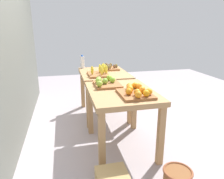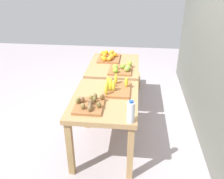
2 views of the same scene
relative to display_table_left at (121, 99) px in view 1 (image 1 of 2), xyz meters
The scene contains 11 objects.
ground_plane 0.87m from the display_table_left, ahead, with size 8.00×8.00×0.00m, color #A79CA2.
back_wall 1.68m from the display_table_left, 67.47° to the left, with size 4.40×0.12×3.00m, color slate.
display_table_left is the anchor object (origin of this frame).
display_table_right 1.12m from the display_table_left, ahead, with size 1.04×0.80×0.79m.
orange_bin 0.29m from the display_table_left, 152.59° to the right, with size 0.45×0.36×0.11m.
apple_bin 0.35m from the display_table_left, 26.86° to the left, with size 0.40×0.35×0.11m.
banana_crate 0.94m from the display_table_left, ahead, with size 0.44×0.32×0.17m.
kiwi_bin 1.36m from the display_table_left, ahead, with size 0.37×0.33×0.10m.
water_bottle 1.63m from the display_table_left, 11.65° to the left, with size 0.08×0.08×0.25m.
watermelon_pile 2.14m from the display_table_left, ahead, with size 0.57×0.69×0.46m.
wicker_basket 1.08m from the display_table_left, 157.54° to the right, with size 0.30×0.30×0.19m.
Camera 1 is at (-2.95, 0.69, 1.55)m, focal length 33.44 mm.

